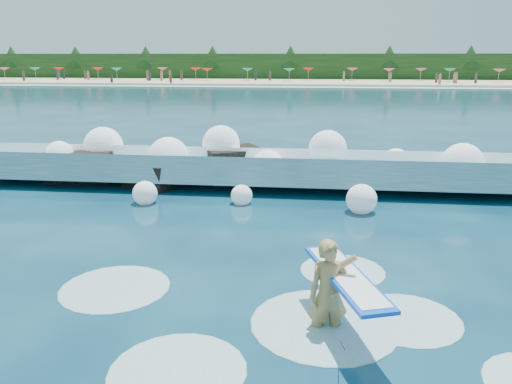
% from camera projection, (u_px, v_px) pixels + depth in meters
% --- Properties ---
extents(ground, '(200.00, 200.00, 0.00)m').
position_uv_depth(ground, '(180.00, 264.00, 11.29)').
color(ground, '#072539').
rests_on(ground, ground).
extents(beach, '(140.00, 20.00, 0.40)m').
position_uv_depth(beach, '(298.00, 82.00, 85.98)').
color(beach, tan).
rests_on(beach, ground).
extents(wet_band, '(140.00, 5.00, 0.08)m').
position_uv_depth(wet_band, '(296.00, 87.00, 75.48)').
color(wet_band, silver).
rests_on(wet_band, ground).
extents(treeline, '(140.00, 4.00, 5.00)m').
position_uv_depth(treeline, '(300.00, 67.00, 94.96)').
color(treeline, black).
rests_on(treeline, ground).
extents(breaking_wave, '(19.39, 2.96, 1.67)m').
position_uv_depth(breaking_wave, '(246.00, 169.00, 18.16)').
color(breaking_wave, teal).
rests_on(breaking_wave, ground).
extents(rock_cluster, '(8.34, 3.48, 1.45)m').
position_uv_depth(rock_cluster, '(151.00, 168.00, 18.80)').
color(rock_cluster, black).
rests_on(rock_cluster, ground).
extents(surfer_with_board, '(1.43, 3.07, 1.95)m').
position_uv_depth(surfer_with_board, '(333.00, 291.00, 8.43)').
color(surfer_with_board, '#A6824D').
rests_on(surfer_with_board, ground).
extents(wave_spray, '(15.49, 4.69, 2.16)m').
position_uv_depth(wave_spray, '(245.00, 157.00, 17.87)').
color(wave_spray, white).
rests_on(wave_spray, ground).
extents(surf_foam, '(9.36, 5.93, 0.13)m').
position_uv_depth(surf_foam, '(290.00, 319.00, 8.93)').
color(surf_foam, silver).
rests_on(surf_foam, ground).
extents(beach_umbrellas, '(111.96, 6.71, 0.50)m').
position_uv_depth(beach_umbrellas, '(300.00, 70.00, 87.28)').
color(beach_umbrellas, '#CE3C6C').
rests_on(beach_umbrellas, ground).
extents(beachgoers, '(104.70, 12.51, 1.94)m').
position_uv_depth(beachgoers, '(310.00, 78.00, 81.62)').
color(beachgoers, '#3F332D').
rests_on(beachgoers, ground).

